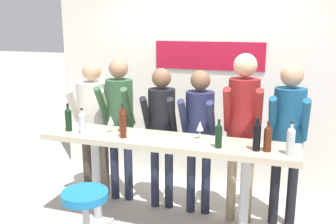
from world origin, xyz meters
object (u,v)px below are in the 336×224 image
wine_bottle_0 (68,119)px  wine_bottle_4 (257,136)px  person_right (288,127)px  wine_glass_1 (111,121)px  person_left (120,113)px  wine_bottle_1 (82,122)px  tasting_table (166,155)px  wine_bottle_5 (291,140)px  person_center_left (162,123)px  wine_bottle_7 (219,135)px  person_center_right (243,119)px  wine_bottle_6 (268,138)px  bar_stool (86,215)px  wine_bottle_2 (123,119)px  person_center (199,126)px  person_far_left (93,116)px  wine_bottle_3 (123,124)px  wine_glass_0 (200,126)px

wine_bottle_0 → wine_bottle_4: 1.92m
person_right → wine_glass_1: size_ratio=9.76×
person_left → wine_bottle_1: (-0.10, -0.65, 0.05)m
person_right → wine_bottle_0: person_right is taller
tasting_table → wine_bottle_5: wine_bottle_5 is taller
person_center_left → wine_bottle_7: 0.98m
wine_bottle_1 → wine_bottle_7: wine_bottle_1 is taller
wine_bottle_0 → wine_glass_1: wine_bottle_0 is taller
person_center_right → wine_bottle_6: 0.59m
bar_stool → wine_bottle_2: size_ratio=2.30×
person_center → person_center_right: size_ratio=0.89×
person_left → person_right: person_right is taller
wine_bottle_0 → wine_bottle_6: size_ratio=1.08×
bar_stool → wine_bottle_7: size_ratio=2.60×
person_right → wine_bottle_7: (-0.59, -0.62, 0.04)m
person_center_right → wine_bottle_7: 0.58m
person_left → wine_bottle_7: (1.29, -0.64, 0.05)m
person_far_left → person_center: (1.32, -0.05, -0.01)m
wine_bottle_0 → wine_bottle_3: 0.64m
wine_bottle_7 → wine_glass_1: wine_bottle_7 is taller
person_center → wine_bottle_5: size_ratio=5.53×
wine_bottle_3 → wine_glass_1: wine_bottle_3 is taller
wine_bottle_6 → wine_bottle_2: bearing=174.3°
wine_bottle_0 → wine_bottle_6: (2.02, -0.00, -0.01)m
wine_bottle_2 → wine_bottle_0: bearing=-165.6°
person_center_left → wine_bottle_3: bearing=-116.4°
person_center_left → wine_bottle_1: bearing=-145.2°
person_left → wine_bottle_3: size_ratio=5.33×
wine_bottle_3 → wine_glass_0: bearing=15.3°
person_center_right → wine_bottle_5: size_ratio=6.19×
person_center_right → wine_glass_1: size_ratio=10.30×
wine_bottle_1 → wine_bottle_5: size_ratio=0.90×
wine_bottle_2 → wine_bottle_3: size_ratio=0.92×
wine_bottle_1 → wine_glass_0: wine_bottle_1 is taller
wine_bottle_3 → wine_bottle_5: bearing=0.1°
wine_bottle_7 → person_right: bearing=46.4°
wine_bottle_1 → wine_bottle_2: size_ratio=0.89×
bar_stool → wine_bottle_7: 1.38m
person_left → wine_bottle_0: bearing=-124.8°
person_center_right → wine_bottle_4: bearing=-75.4°
person_center_left → wine_bottle_3: 0.64m
tasting_table → wine_bottle_6: (0.97, -0.07, 0.29)m
bar_stool → person_right: bearing=36.3°
wine_bottle_0 → person_left: bearing=63.6°
wine_bottle_2 → wine_bottle_6: (1.46, -0.15, -0.01)m
tasting_table → wine_bottle_7: wine_bottle_7 is taller
wine_glass_1 → wine_bottle_0: bearing=-169.3°
wine_bottle_4 → person_center_left: bearing=152.2°
person_center_left → person_right: size_ratio=0.95×
wine_bottle_2 → wine_glass_0: bearing=1.2°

